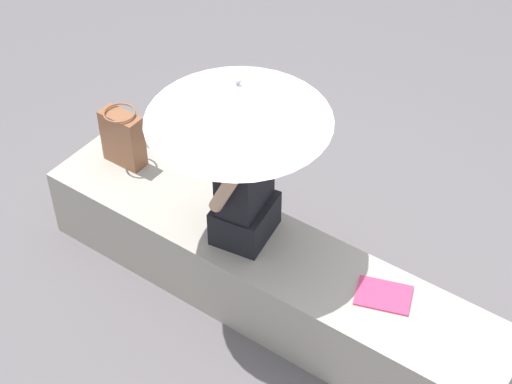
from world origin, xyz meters
TOP-DOWN VIEW (x-y plane):
  - ground_plane at (0.00, 0.00)m, footprint 14.00×14.00m
  - stone_bench at (0.00, 0.00)m, footprint 2.82×0.54m
  - person_seated at (-0.16, 0.02)m, footprint 0.33×0.50m
  - parasol at (-0.16, -0.02)m, footprint 0.93×0.93m
  - handbag_black at (-1.10, 0.10)m, footprint 0.26×0.19m
  - magazine at (0.68, 0.05)m, footprint 0.33×0.28m

SIDE VIEW (x-z plane):
  - ground_plane at x=0.00m, z-range 0.00..0.00m
  - stone_bench at x=0.00m, z-range 0.00..0.47m
  - magazine at x=0.68m, z-range 0.47..0.48m
  - handbag_black at x=-1.10m, z-range 0.46..0.83m
  - person_seated at x=-0.16m, z-range 0.40..1.30m
  - parasol at x=-0.16m, z-range 0.85..1.88m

